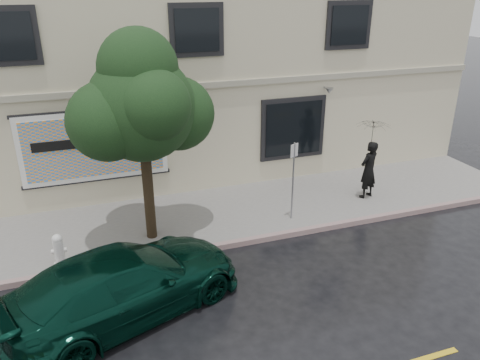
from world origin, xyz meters
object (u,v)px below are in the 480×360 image
object	(u,v)px
pedestrian	(368,170)
street_tree	(141,108)
car	(124,284)
fire_hydrant	(59,251)

from	to	relation	value
pedestrian	street_tree	xyz separation A→B (m)	(-6.87, -0.28, 2.60)
car	pedestrian	size ratio (longest dim) A/B	2.77
car	fire_hydrant	size ratio (longest dim) A/B	6.01
car	street_tree	bearing A→B (deg)	-40.70
car	street_tree	distance (m)	4.19
fire_hydrant	car	bearing A→B (deg)	-56.51
pedestrian	fire_hydrant	world-z (taller)	pedestrian
car	fire_hydrant	distance (m)	2.51
car	street_tree	xyz separation A→B (m)	(1.00, 2.82, 2.93)
car	pedestrian	world-z (taller)	pedestrian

